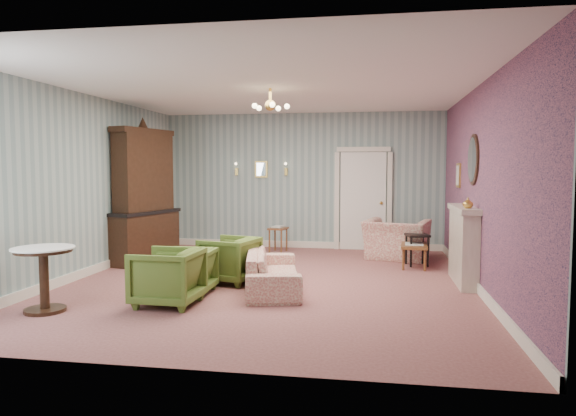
% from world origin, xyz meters
% --- Properties ---
extents(floor, '(7.00, 7.00, 0.00)m').
position_xyz_m(floor, '(0.00, 0.00, 0.00)').
color(floor, '#965C57').
rests_on(floor, ground).
extents(ceiling, '(7.00, 7.00, 0.00)m').
position_xyz_m(ceiling, '(0.00, 0.00, 2.90)').
color(ceiling, white).
rests_on(ceiling, ground).
extents(wall_back, '(6.00, 0.00, 6.00)m').
position_xyz_m(wall_back, '(0.00, 3.50, 1.45)').
color(wall_back, gray).
rests_on(wall_back, ground).
extents(wall_front, '(6.00, 0.00, 6.00)m').
position_xyz_m(wall_front, '(0.00, -3.50, 1.45)').
color(wall_front, gray).
rests_on(wall_front, ground).
extents(wall_left, '(0.00, 7.00, 7.00)m').
position_xyz_m(wall_left, '(-3.00, 0.00, 1.45)').
color(wall_left, gray).
rests_on(wall_left, ground).
extents(wall_right, '(0.00, 7.00, 7.00)m').
position_xyz_m(wall_right, '(3.00, 0.00, 1.45)').
color(wall_right, gray).
rests_on(wall_right, ground).
extents(wall_right_floral, '(0.00, 7.00, 7.00)m').
position_xyz_m(wall_right_floral, '(2.98, 0.00, 1.45)').
color(wall_right_floral, '#C06074').
rests_on(wall_right_floral, ground).
extents(door, '(1.12, 0.12, 2.16)m').
position_xyz_m(door, '(1.30, 3.46, 1.08)').
color(door, white).
rests_on(door, floor).
extents(olive_chair_a, '(0.75, 0.79, 0.79)m').
position_xyz_m(olive_chair_a, '(-1.02, -1.52, 0.40)').
color(olive_chair_a, '#516D26').
rests_on(olive_chair_a, floor).
extents(olive_chair_b, '(0.63, 0.67, 0.69)m').
position_xyz_m(olive_chair_b, '(-0.98, -0.87, 0.34)').
color(olive_chair_b, '#516D26').
rests_on(olive_chair_b, floor).
extents(olive_chair_c, '(0.86, 0.89, 0.76)m').
position_xyz_m(olive_chair_c, '(-0.61, -0.11, 0.38)').
color(olive_chair_c, '#516D26').
rests_on(olive_chair_c, floor).
extents(sofa_chintz, '(0.91, 1.92, 0.72)m').
position_xyz_m(sofa_chintz, '(0.12, -0.46, 0.36)').
color(sofa_chintz, '#AA4744').
rests_on(sofa_chintz, floor).
extents(wingback_chair, '(1.30, 1.01, 1.00)m').
position_xyz_m(wingback_chair, '(1.97, 2.39, 0.50)').
color(wingback_chair, '#AA4744').
rests_on(wingback_chair, floor).
extents(dresser, '(0.90, 1.64, 2.59)m').
position_xyz_m(dresser, '(-2.65, 1.35, 1.29)').
color(dresser, black).
rests_on(dresser, floor).
extents(fireplace, '(0.30, 1.40, 1.16)m').
position_xyz_m(fireplace, '(2.86, 0.40, 0.58)').
color(fireplace, beige).
rests_on(fireplace, floor).
extents(mantel_vase, '(0.15, 0.15, 0.15)m').
position_xyz_m(mantel_vase, '(2.84, 0.00, 1.23)').
color(mantel_vase, gold).
rests_on(mantel_vase, fireplace).
extents(oval_mirror, '(0.04, 0.76, 0.84)m').
position_xyz_m(oval_mirror, '(2.96, 0.40, 1.85)').
color(oval_mirror, white).
rests_on(oval_mirror, wall_right).
extents(framed_print, '(0.04, 0.34, 0.42)m').
position_xyz_m(framed_print, '(2.97, 1.75, 1.60)').
color(framed_print, gold).
rests_on(framed_print, wall_right).
extents(coffee_table, '(0.49, 0.82, 0.41)m').
position_xyz_m(coffee_table, '(2.23, 1.60, 0.20)').
color(coffee_table, brown).
rests_on(coffee_table, floor).
extents(side_table_black, '(0.45, 0.45, 0.56)m').
position_xyz_m(side_table_black, '(2.29, 1.72, 0.28)').
color(side_table_black, black).
rests_on(side_table_black, floor).
extents(pedestal_table, '(0.73, 0.73, 0.79)m').
position_xyz_m(pedestal_table, '(-2.36, -2.05, 0.39)').
color(pedestal_table, black).
rests_on(pedestal_table, floor).
extents(nesting_table, '(0.40, 0.47, 0.55)m').
position_xyz_m(nesting_table, '(-0.41, 2.84, 0.28)').
color(nesting_table, brown).
rests_on(nesting_table, floor).
extents(gilt_mirror_back, '(0.28, 0.06, 0.36)m').
position_xyz_m(gilt_mirror_back, '(-0.90, 3.46, 1.70)').
color(gilt_mirror_back, gold).
rests_on(gilt_mirror_back, wall_back).
extents(sconce_left, '(0.16, 0.12, 0.30)m').
position_xyz_m(sconce_left, '(-1.45, 3.44, 1.70)').
color(sconce_left, gold).
rests_on(sconce_left, wall_back).
extents(sconce_right, '(0.16, 0.12, 0.30)m').
position_xyz_m(sconce_right, '(-0.35, 3.44, 1.70)').
color(sconce_right, gold).
rests_on(sconce_right, wall_back).
extents(chandelier, '(0.56, 0.56, 0.36)m').
position_xyz_m(chandelier, '(0.00, 0.00, 2.63)').
color(chandelier, gold).
rests_on(chandelier, ceiling).
extents(burgundy_cushion, '(0.41, 0.28, 0.39)m').
position_xyz_m(burgundy_cushion, '(1.92, 2.24, 0.48)').
color(burgundy_cushion, maroon).
rests_on(burgundy_cushion, wingback_chair).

